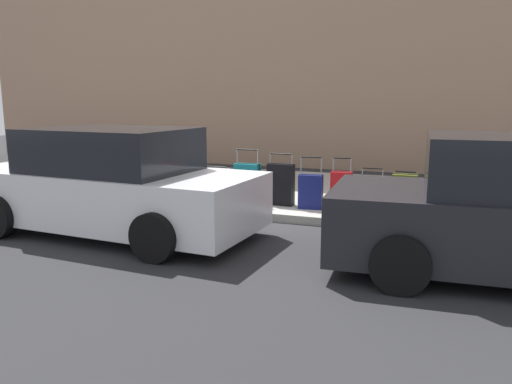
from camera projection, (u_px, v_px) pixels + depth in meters
ground_plane at (226, 218)px, 8.64m from camera, size 40.00×40.00×0.00m
sidewalk_curb at (273, 190)px, 10.93m from camera, size 18.00×5.00×0.14m
suitcase_teal_0 at (475, 202)px, 7.87m from camera, size 0.47×0.21×0.86m
suitcase_silver_1 at (438, 195)px, 8.04m from camera, size 0.37×0.26×0.78m
suitcase_olive_2 at (404, 195)px, 8.11m from camera, size 0.40×0.21×0.75m
suitcase_maroon_3 at (372, 197)px, 8.37m from camera, size 0.40×0.22×0.77m
suitcase_red_4 at (341, 191)px, 8.54m from camera, size 0.37×0.22×0.92m
suitcase_navy_5 at (311, 192)px, 8.68m from camera, size 0.43×0.25×0.92m
suitcase_black_6 at (281, 184)px, 8.97m from camera, size 0.48×0.22×0.94m
suitcase_teal_7 at (247, 184)px, 9.10m from camera, size 0.48×0.23×1.01m
suitcase_silver_8 at (217, 185)px, 9.27m from camera, size 0.45×0.26×0.67m
suitcase_olive_9 at (188, 182)px, 9.46m from camera, size 0.47×0.23×0.99m
fire_hydrant at (147, 177)px, 9.86m from camera, size 0.39×0.21×0.72m
bollard_post at (114, 177)px, 9.95m from camera, size 0.14×0.14×0.71m
parked_car_white_1 at (113, 185)px, 7.55m from camera, size 4.58×2.25×1.60m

